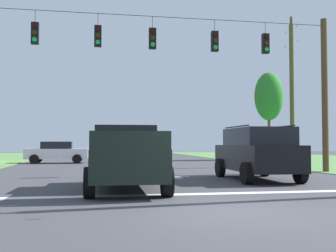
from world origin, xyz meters
The scene contains 14 objects.
ground_plane centered at (0.00, 0.00, 0.00)m, with size 120.00×120.00×0.00m, color #3D3D42.
stop_bar_stripe centered at (0.00, 2.96, 0.00)m, with size 14.85×0.45×0.01m, color white.
lane_dash_0 centered at (0.00, 8.96, 0.00)m, with size 0.15×2.50×0.01m, color white.
lane_dash_1 centered at (0.00, 15.74, 0.00)m, with size 0.15×2.50×0.01m, color white.
lane_dash_2 centered at (0.00, 22.50, 0.00)m, with size 0.15×2.50×0.01m, color white.
lane_dash_3 centered at (0.00, 29.38, 0.00)m, with size 0.15×2.50×0.01m, color white.
lane_dash_4 centered at (0.00, 35.43, 0.00)m, with size 0.15×2.50×0.01m, color white.
overhead_signal_span centered at (-0.16, 10.29, 4.32)m, with size 17.47×0.31×7.53m.
pickup_truck centered at (-1.78, 4.49, 0.97)m, with size 2.41×5.45×1.95m.
suv_black centered at (3.41, 6.84, 1.06)m, with size 2.30×4.84×2.05m.
distant_car_crossing_white centered at (-5.32, 21.93, 0.79)m, with size 4.32×2.06×1.52m.
distant_car_oncoming centered at (1.13, 26.61, 0.79)m, with size 2.26×4.42×1.52m.
utility_pole_mid_right centered at (9.18, 15.28, 4.64)m, with size 0.27×1.71×9.21m.
tree_roadside_right centered at (12.24, 25.60, 5.47)m, with size 2.48×2.48×7.61m.
Camera 1 is at (-2.72, -8.16, 1.40)m, focal length 44.15 mm.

